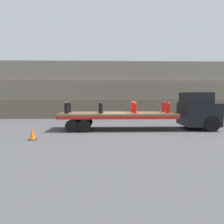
% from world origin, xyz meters
% --- Properties ---
extents(ground_plane, '(120.00, 120.00, 0.00)m').
position_xyz_m(ground_plane, '(0.00, 0.00, 0.00)').
color(ground_plane, '#474749').
extents(rock_cliff, '(60.00, 3.30, 5.99)m').
position_xyz_m(rock_cliff, '(0.00, 8.85, 2.99)').
color(rock_cliff, '#665B4C').
rests_on(rock_cliff, ground_plane).
extents(truck_cab, '(2.38, 2.65, 2.65)m').
position_xyz_m(truck_cab, '(5.93, 0.00, 1.34)').
color(truck_cab, black).
rests_on(truck_cab, ground_plane).
extents(flatbed_trailer, '(8.21, 2.56, 1.21)m').
position_xyz_m(flatbed_trailer, '(-0.60, 0.00, 0.97)').
color(flatbed_trailer, brown).
rests_on(flatbed_trailer, ground_plane).
extents(fire_hydrant_black_near_0, '(0.36, 0.50, 0.78)m').
position_xyz_m(fire_hydrant_black_near_0, '(-3.51, -0.54, 1.58)').
color(fire_hydrant_black_near_0, black).
rests_on(fire_hydrant_black_near_0, flatbed_trailer).
extents(fire_hydrant_black_far_0, '(0.36, 0.50, 0.78)m').
position_xyz_m(fire_hydrant_black_far_0, '(-3.51, 0.54, 1.58)').
color(fire_hydrant_black_far_0, black).
rests_on(fire_hydrant_black_far_0, flatbed_trailer).
extents(fire_hydrant_black_near_1, '(0.36, 0.50, 0.78)m').
position_xyz_m(fire_hydrant_black_near_1, '(-1.17, -0.54, 1.58)').
color(fire_hydrant_black_near_1, black).
rests_on(fire_hydrant_black_near_1, flatbed_trailer).
extents(fire_hydrant_black_far_1, '(0.36, 0.50, 0.78)m').
position_xyz_m(fire_hydrant_black_far_1, '(-1.17, 0.54, 1.58)').
color(fire_hydrant_black_far_1, black).
rests_on(fire_hydrant_black_far_1, flatbed_trailer).
extents(fire_hydrant_red_near_2, '(0.36, 0.50, 0.78)m').
position_xyz_m(fire_hydrant_red_near_2, '(1.17, -0.54, 1.58)').
color(fire_hydrant_red_near_2, red).
rests_on(fire_hydrant_red_near_2, flatbed_trailer).
extents(fire_hydrant_red_far_2, '(0.36, 0.50, 0.78)m').
position_xyz_m(fire_hydrant_red_far_2, '(1.17, 0.54, 1.58)').
color(fire_hydrant_red_far_2, red).
rests_on(fire_hydrant_red_far_2, flatbed_trailer).
extents(fire_hydrant_red_near_3, '(0.36, 0.50, 0.78)m').
position_xyz_m(fire_hydrant_red_near_3, '(3.51, -0.54, 1.58)').
color(fire_hydrant_red_near_3, red).
rests_on(fire_hydrant_red_near_3, flatbed_trailer).
extents(fire_hydrant_red_far_3, '(0.36, 0.50, 0.78)m').
position_xyz_m(fire_hydrant_red_far_3, '(3.51, 0.54, 1.58)').
color(fire_hydrant_red_far_3, red).
rests_on(fire_hydrant_red_far_3, flatbed_trailer).
extents(cargo_strap_rear, '(0.05, 2.65, 0.01)m').
position_xyz_m(cargo_strap_rear, '(-3.51, 0.00, 2.00)').
color(cargo_strap_rear, yellow).
rests_on(cargo_strap_rear, fire_hydrant_black_near_0).
extents(cargo_strap_middle, '(0.05, 2.65, 0.01)m').
position_xyz_m(cargo_strap_middle, '(1.17, 0.00, 2.00)').
color(cargo_strap_middle, yellow).
rests_on(cargo_strap_middle, fire_hydrant_red_near_2).
extents(traffic_cone, '(0.42, 0.42, 0.64)m').
position_xyz_m(traffic_cone, '(-4.90, -3.42, 0.31)').
color(traffic_cone, black).
rests_on(traffic_cone, ground_plane).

